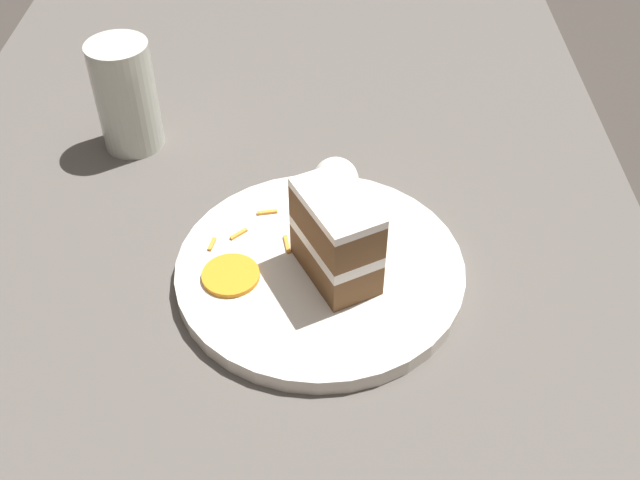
{
  "coord_description": "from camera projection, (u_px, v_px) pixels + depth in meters",
  "views": [
    {
      "loc": [
        0.58,
        0.06,
        0.57
      ],
      "look_at": [
        0.05,
        0.06,
        0.08
      ],
      "focal_mm": 42.0,
      "sensor_mm": 36.0,
      "label": 1
    }
  ],
  "objects": [
    {
      "name": "ground_plane",
      "position": [
        268.0,
        257.0,
        0.81
      ],
      "size": [
        6.0,
        6.0,
        0.0
      ],
      "primitive_type": "plane",
      "color": "#38332D",
      "rests_on": "ground"
    },
    {
      "name": "dining_table",
      "position": [
        267.0,
        249.0,
        0.81
      ],
      "size": [
        1.29,
        0.83,
        0.02
      ],
      "primitive_type": "cube",
      "color": "#56514C",
      "rests_on": "ground"
    },
    {
      "name": "plate",
      "position": [
        320.0,
        270.0,
        0.75
      ],
      "size": [
        0.29,
        0.29,
        0.02
      ],
      "primitive_type": "cylinder",
      "color": "silver",
      "rests_on": "dining_table"
    },
    {
      "name": "cake_slice",
      "position": [
        336.0,
        237.0,
        0.71
      ],
      "size": [
        0.11,
        0.09,
        0.09
      ],
      "rotation": [
        0.0,
        0.0,
        2.05
      ],
      "color": "brown",
      "rests_on": "plate"
    },
    {
      "name": "cream_dollop",
      "position": [
        336.0,
        181.0,
        0.8
      ],
      "size": [
        0.06,
        0.05,
        0.05
      ],
      "primitive_type": "ellipsoid",
      "color": "white",
      "rests_on": "plate"
    },
    {
      "name": "orange_garnish",
      "position": [
        231.0,
        275.0,
        0.73
      ],
      "size": [
        0.06,
        0.06,
        0.01
      ],
      "primitive_type": "cylinder",
      "color": "orange",
      "rests_on": "plate"
    },
    {
      "name": "carrot_shreds_scatter",
      "position": [
        269.0,
        231.0,
        0.78
      ],
      "size": [
        0.07,
        0.16,
        0.0
      ],
      "color": "orange",
      "rests_on": "plate"
    },
    {
      "name": "drinking_glass",
      "position": [
        127.0,
        103.0,
        0.89
      ],
      "size": [
        0.07,
        0.07,
        0.13
      ],
      "color": "beige",
      "rests_on": "dining_table"
    }
  ]
}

